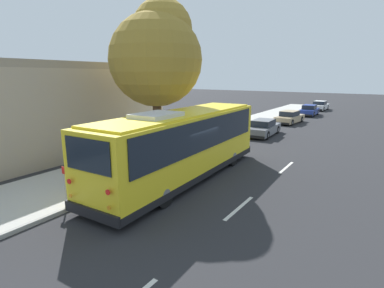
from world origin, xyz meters
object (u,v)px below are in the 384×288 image
(parked_sedan_gray, at_px, (263,128))
(sign_post_near, at_px, (65,184))
(shuttle_bus, at_px, (183,142))
(parked_sedan_blue, at_px, (309,111))
(parked_sedan_white, at_px, (320,106))
(parked_sedan_tan, at_px, (290,117))
(street_tree, at_px, (157,54))
(sign_post_far, at_px, (93,173))

(parked_sedan_gray, xyz_separation_m, sign_post_near, (-17.20, 1.34, 0.26))
(shuttle_bus, height_order, parked_sedan_blue, shuttle_bus)
(shuttle_bus, height_order, parked_sedan_white, shuttle_bus)
(parked_sedan_gray, xyz_separation_m, parked_sedan_white, (22.05, -0.17, -0.01))
(parked_sedan_blue, bearing_deg, parked_sedan_tan, 176.63)
(shuttle_bus, relative_size, street_tree, 1.28)
(shuttle_bus, xyz_separation_m, sign_post_far, (-3.68, 1.90, -0.83))
(parked_sedan_tan, relative_size, parked_sedan_blue, 1.08)
(shuttle_bus, xyz_separation_m, sign_post_near, (-4.95, 1.90, -0.92))
(street_tree, bearing_deg, sign_post_near, -170.86)
(parked_sedan_gray, relative_size, parked_sedan_white, 1.06)
(parked_sedan_white, bearing_deg, parked_sedan_gray, -178.74)
(sign_post_far, bearing_deg, street_tree, 11.19)
(shuttle_bus, relative_size, parked_sedan_gray, 2.36)
(street_tree, xyz_separation_m, sign_post_near, (-6.83, -1.10, -5.09))
(shuttle_bus, height_order, parked_sedan_gray, shuttle_bus)
(parked_sedan_gray, height_order, parked_sedan_tan, parked_sedan_gray)
(sign_post_far, bearing_deg, parked_sedan_blue, -2.93)
(parked_sedan_white, relative_size, sign_post_far, 2.82)
(shuttle_bus, xyz_separation_m, parked_sedan_white, (34.30, 0.39, -1.20))
(shuttle_bus, xyz_separation_m, parked_sedan_gray, (12.25, 0.56, -1.19))
(shuttle_bus, xyz_separation_m, parked_sedan_tan, (19.91, 0.59, -1.20))
(shuttle_bus, distance_m, parked_sedan_white, 34.32)
(street_tree, distance_m, sign_post_far, 7.56)
(shuttle_bus, bearing_deg, parked_sedan_white, -1.26)
(parked_sedan_gray, height_order, sign_post_far, sign_post_far)
(sign_post_near, distance_m, sign_post_far, 1.27)
(shuttle_bus, bearing_deg, sign_post_near, 157.12)
(sign_post_near, bearing_deg, sign_post_far, -0.00)
(shuttle_bus, distance_m, sign_post_near, 5.38)
(parked_sedan_gray, distance_m, sign_post_near, 17.26)
(parked_sedan_white, height_order, sign_post_far, sign_post_far)
(parked_sedan_blue, relative_size, sign_post_near, 3.04)
(parked_sedan_gray, bearing_deg, parked_sedan_blue, -3.74)
(parked_sedan_blue, relative_size, parked_sedan_white, 0.95)
(parked_sedan_blue, bearing_deg, parked_sedan_gray, 177.84)
(parked_sedan_gray, relative_size, street_tree, 0.54)
(parked_sedan_blue, distance_m, sign_post_near, 32.36)
(parked_sedan_white, bearing_deg, sign_post_near, 179.50)
(parked_sedan_blue, bearing_deg, street_tree, 172.78)
(parked_sedan_tan, distance_m, sign_post_far, 23.63)
(parked_sedan_white, distance_m, sign_post_far, 38.01)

